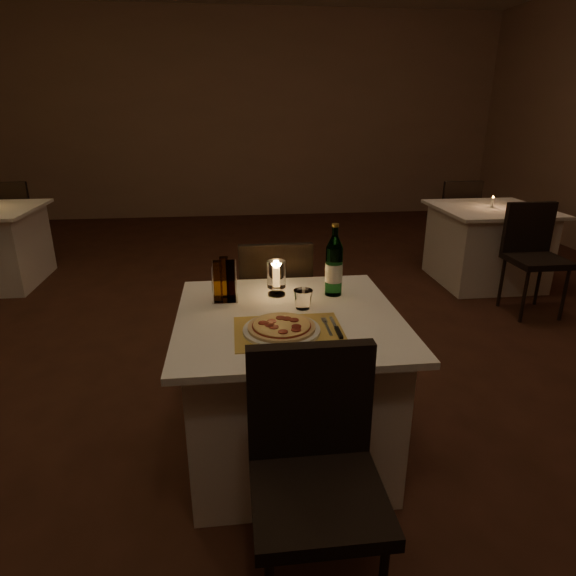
{
  "coord_description": "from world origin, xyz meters",
  "views": [
    {
      "loc": [
        -0.15,
        -2.76,
        1.6
      ],
      "look_at": [
        0.09,
        -0.77,
        0.86
      ],
      "focal_mm": 30.0,
      "sensor_mm": 36.0,
      "label": 1
    }
  ],
  "objects": [
    {
      "name": "main_table",
      "position": [
        0.09,
        -0.79,
        0.37
      ],
      "size": [
        1.0,
        1.0,
        0.74
      ],
      "color": "white",
      "rests_on": "ground"
    },
    {
      "name": "neighbor_chair_ra",
      "position": [
        2.29,
        0.79,
        0.55
      ],
      "size": [
        0.42,
        0.42,
        0.9
      ],
      "color": "black",
      "rests_on": "ground"
    },
    {
      "name": "water_bottle",
      "position": [
        0.34,
        -0.56,
        0.88
      ],
      "size": [
        0.09,
        0.09,
        0.36
      ],
      "color": "#57A165",
      "rests_on": "main_table"
    },
    {
      "name": "tumbler",
      "position": [
        0.16,
        -0.72,
        0.78
      ],
      "size": [
        0.09,
        0.09,
        0.09
      ],
      "primitive_type": null,
      "color": "white",
      "rests_on": "main_table"
    },
    {
      "name": "plate",
      "position": [
        0.04,
        -0.97,
        0.75
      ],
      "size": [
        0.32,
        0.32,
        0.01
      ],
      "primitive_type": "cylinder",
      "color": "white",
      "rests_on": "placemat"
    },
    {
      "name": "neighbor_table_right",
      "position": [
        2.29,
        1.51,
        0.37
      ],
      "size": [
        1.0,
        1.0,
        0.74
      ],
      "color": "white",
      "rests_on": "ground"
    },
    {
      "name": "fork",
      "position": [
        0.23,
        -0.93,
        0.75
      ],
      "size": [
        0.02,
        0.18,
        0.0
      ],
      "color": "silver",
      "rests_on": "placemat"
    },
    {
      "name": "pizza",
      "position": [
        0.04,
        -0.97,
        0.77
      ],
      "size": [
        0.28,
        0.28,
        0.02
      ],
      "color": "#D8B77F",
      "rests_on": "plate"
    },
    {
      "name": "chair_far",
      "position": [
        0.09,
        -0.07,
        0.55
      ],
      "size": [
        0.42,
        0.42,
        0.9
      ],
      "color": "black",
      "rests_on": "ground"
    },
    {
      "name": "neighbor_chair_lb",
      "position": [
        -2.49,
        2.72,
        0.55
      ],
      "size": [
        0.42,
        0.42,
        0.9
      ],
      "color": "black",
      "rests_on": "ground"
    },
    {
      "name": "placemat",
      "position": [
        0.07,
        -0.97,
        0.74
      ],
      "size": [
        0.45,
        0.34,
        0.0
      ],
      "primitive_type": "cube",
      "color": "gold",
      "rests_on": "main_table"
    },
    {
      "name": "hurricane_candle",
      "position": [
        0.06,
        -0.54,
        0.84
      ],
      "size": [
        0.09,
        0.09,
        0.18
      ],
      "color": "white",
      "rests_on": "main_table"
    },
    {
      "name": "neighbor_chair_rb",
      "position": [
        2.29,
        2.22,
        0.55
      ],
      "size": [
        0.42,
        0.42,
        0.9
      ],
      "color": "black",
      "rests_on": "ground"
    },
    {
      "name": "floor",
      "position": [
        0.0,
        0.0,
        -0.01
      ],
      "size": [
        8.0,
        10.0,
        0.02
      ],
      "primitive_type": "cube",
      "color": "#432115",
      "rests_on": "ground"
    },
    {
      "name": "knife",
      "position": [
        0.27,
        -0.99,
        0.75
      ],
      "size": [
        0.02,
        0.22,
        0.01
      ],
      "color": "black",
      "rests_on": "placemat"
    },
    {
      "name": "wall_back",
      "position": [
        0.0,
        5.01,
        1.5
      ],
      "size": [
        8.0,
        0.02,
        3.0
      ],
      "primitive_type": "cube",
      "color": "#997559",
      "rests_on": "ground"
    },
    {
      "name": "neighbor_candle_right",
      "position": [
        2.29,
        1.51,
        0.79
      ],
      "size": [
        0.03,
        0.03,
        0.11
      ],
      "color": "white",
      "rests_on": "neighbor_table_right"
    },
    {
      "name": "cruet_caddy",
      "position": [
        -0.2,
        -0.58,
        0.84
      ],
      "size": [
        0.12,
        0.12,
        0.21
      ],
      "color": "white",
      "rests_on": "main_table"
    },
    {
      "name": "chair_near",
      "position": [
        0.09,
        -1.5,
        0.55
      ],
      "size": [
        0.42,
        0.42,
        0.9
      ],
      "color": "black",
      "rests_on": "ground"
    }
  ]
}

